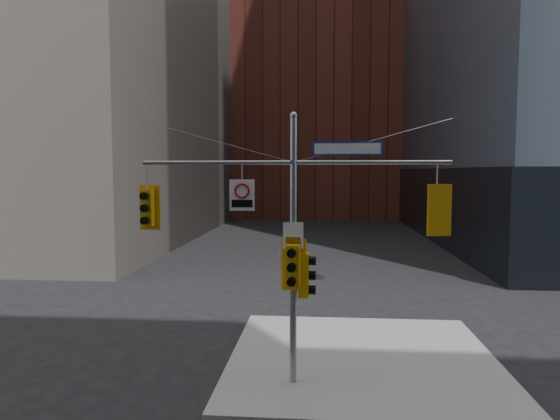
% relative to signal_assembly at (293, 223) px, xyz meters
% --- Properties ---
extents(sidewalk_corner, '(8.00, 8.00, 0.15)m').
position_rel_signal_assembly_xyz_m(sidewalk_corner, '(2.00, 2.01, -4.34)').
color(sidewalk_corner, gray).
rests_on(sidewalk_corner, ground).
extents(brick_midrise, '(26.00, 20.00, 28.00)m').
position_rel_signal_assembly_xyz_m(brick_midrise, '(0.00, 56.01, 9.58)').
color(brick_midrise, brown).
rests_on(brick_midrise, ground).
extents(signal_assembly, '(8.00, 0.80, 7.30)m').
position_rel_signal_assembly_xyz_m(signal_assembly, '(0.00, 0.00, 0.00)').
color(signal_assembly, gray).
rests_on(signal_assembly, ground).
extents(traffic_light_west_arm, '(0.58, 0.48, 1.21)m').
position_rel_signal_assembly_xyz_m(traffic_light_west_arm, '(-3.91, 0.01, 0.38)').
color(traffic_light_west_arm, '#DD9D0B').
rests_on(traffic_light_west_arm, ground).
extents(traffic_light_east_arm, '(0.62, 0.55, 1.31)m').
position_rel_signal_assembly_xyz_m(traffic_light_east_arm, '(3.65, 0.00, 0.38)').
color(traffic_light_east_arm, '#DD9D0B').
rests_on(traffic_light_east_arm, ground).
extents(traffic_light_pole_side, '(0.46, 0.39, 1.16)m').
position_rel_signal_assembly_xyz_m(traffic_light_pole_side, '(0.33, 0.00, -1.37)').
color(traffic_light_pole_side, '#DD9D0B').
rests_on(traffic_light_pole_side, ground).
extents(traffic_light_pole_front, '(0.65, 0.54, 1.36)m').
position_rel_signal_assembly_xyz_m(traffic_light_pole_front, '(0.00, -0.27, -1.08)').
color(traffic_light_pole_front, '#DD9D0B').
rests_on(traffic_light_pole_front, ground).
extents(street_sign_blade, '(1.79, 0.09, 0.35)m').
position_rel_signal_assembly_xyz_m(street_sign_blade, '(1.38, 0.00, 1.93)').
color(street_sign_blade, '#112C9C').
rests_on(street_sign_blade, ground).
extents(regulatory_sign_arm, '(0.66, 0.10, 0.82)m').
position_rel_signal_assembly_xyz_m(regulatory_sign_arm, '(-1.35, -0.02, 0.76)').
color(regulatory_sign_arm, silver).
rests_on(regulatory_sign_arm, ground).
extents(regulatory_sign_pole, '(0.53, 0.06, 0.69)m').
position_rel_signal_assembly_xyz_m(regulatory_sign_pole, '(0.00, -0.11, -0.33)').
color(regulatory_sign_pole, silver).
rests_on(regulatory_sign_pole, ground).
extents(street_blade_ew, '(0.76, 0.13, 0.15)m').
position_rel_signal_assembly_xyz_m(street_blade_ew, '(0.45, 0.01, -1.40)').
color(street_blade_ew, silver).
rests_on(street_blade_ew, ground).
extents(street_blade_ns, '(0.05, 0.67, 0.13)m').
position_rel_signal_assembly_xyz_m(street_blade_ns, '(0.00, 0.46, -1.67)').
color(street_blade_ns, '#145926').
rests_on(street_blade_ns, ground).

